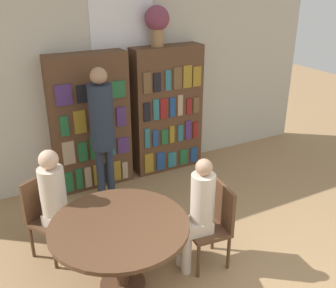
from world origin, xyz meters
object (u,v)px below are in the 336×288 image
object	(u,v)px
chair_far_side	(214,222)
bookshelf_left	(91,123)
seated_reader_right	(198,210)
reading_table	(120,234)
bookshelf_right	(167,110)
chair_left_side	(47,213)
seated_reader_left	(57,200)
librarian_standing	(102,122)
flower_vase	(157,22)

from	to	relation	value
chair_far_side	bookshelf_left	bearing A→B (deg)	20.28
bookshelf_left	seated_reader_right	distance (m)	2.22
reading_table	bookshelf_right	bearing A→B (deg)	52.61
chair_left_side	seated_reader_left	size ratio (longest dim) A/B	0.71
seated_reader_left	chair_left_side	bearing A→B (deg)	-90.00
chair_left_side	seated_reader_right	world-z (taller)	seated_reader_right
reading_table	chair_left_side	world-z (taller)	chair_left_side
bookshelf_left	reading_table	xyz separation A→B (m)	(-0.42, -2.09, -0.33)
seated_reader_left	librarian_standing	xyz separation A→B (m)	(0.82, 0.89, 0.40)
chair_far_side	chair_left_side	bearing A→B (deg)	63.00
bookshelf_right	flower_vase	distance (m)	1.28
reading_table	seated_reader_left	distance (m)	0.81
reading_table	chair_far_side	world-z (taller)	chair_far_side
bookshelf_right	chair_left_side	world-z (taller)	bookshelf_right
bookshelf_left	librarian_standing	xyz separation A→B (m)	(-0.00, -0.50, 0.17)
bookshelf_right	seated_reader_right	world-z (taller)	bookshelf_right
bookshelf_left	chair_far_side	size ratio (longest dim) A/B	2.14
flower_vase	chair_left_side	world-z (taller)	flower_vase
librarian_standing	seated_reader_left	bearing A→B (deg)	-132.44
bookshelf_right	librarian_standing	bearing A→B (deg)	-156.98
librarian_standing	bookshelf_right	bearing A→B (deg)	23.02
bookshelf_right	reading_table	world-z (taller)	bookshelf_right
bookshelf_left	chair_far_side	bearing A→B (deg)	-75.74
bookshelf_left	librarian_standing	world-z (taller)	bookshelf_left
seated_reader_left	flower_vase	bearing A→B (deg)	-172.86
bookshelf_right	librarian_standing	distance (m)	1.29
chair_left_side	seated_reader_right	bearing A→B (deg)	113.96
librarian_standing	flower_vase	bearing A→B (deg)	26.11
bookshelf_right	flower_vase	xyz separation A→B (m)	(-0.15, 0.00, 1.27)
chair_far_side	seated_reader_right	world-z (taller)	seated_reader_right
bookshelf_left	flower_vase	xyz separation A→B (m)	(1.03, 0.00, 1.27)
chair_far_side	reading_table	bearing A→B (deg)	90.00
bookshelf_right	flower_vase	bearing A→B (deg)	178.23
flower_vase	chair_far_side	world-z (taller)	flower_vase
chair_far_side	bookshelf_right	bearing A→B (deg)	-9.81
flower_vase	reading_table	distance (m)	3.01
flower_vase	chair_far_side	bearing A→B (deg)	-102.17
flower_vase	bookshelf_left	bearing A→B (deg)	-179.73
flower_vase	reading_table	size ratio (longest dim) A/B	0.42
bookshelf_right	chair_far_side	size ratio (longest dim) A/B	2.14
flower_vase	chair_left_side	distance (m)	2.88
chair_left_side	seated_reader_right	xyz separation A→B (m)	(1.28, -0.93, 0.19)
chair_far_side	librarian_standing	bearing A→B (deg)	24.30
bookshelf_right	seated_reader_right	size ratio (longest dim) A/B	1.55
flower_vase	chair_left_side	bearing A→B (deg)	-147.31
flower_vase	librarian_standing	world-z (taller)	flower_vase
bookshelf_left	chair_far_side	distance (m)	2.31
seated_reader_right	chair_far_side	bearing A→B (deg)	-90.00
bookshelf_right	seated_reader_left	xyz separation A→B (m)	(-2.00, -1.40, -0.23)
bookshelf_right	seated_reader_left	distance (m)	2.45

